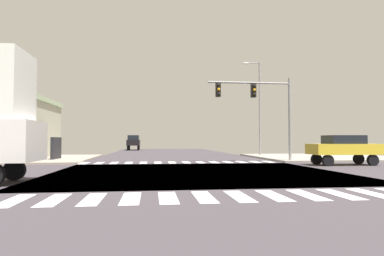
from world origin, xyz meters
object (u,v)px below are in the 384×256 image
Objects in this scene: traffic_signal_mast at (258,100)px; sedan_crossing_2 at (344,147)px; suv_leading_2 at (134,141)px; street_lamp at (258,101)px.

traffic_signal_mast reaches higher than sedan_crossing_2.
suv_leading_2 is (-10.42, 30.73, -3.11)m from traffic_signal_mast.
sedan_crossing_2 is (1.70, -12.11, -4.34)m from street_lamp.
suv_leading_2 is (-14.87, 34.24, 0.28)m from sedan_crossing_2.
sedan_crossing_2 is (4.45, -3.50, -3.39)m from traffic_signal_mast.
sedan_crossing_2 is at bearing 113.47° from suv_leading_2.
traffic_signal_mast is 0.66× the size of street_lamp.
traffic_signal_mast is 32.60m from suv_leading_2.
sedan_crossing_2 is at bearing -38.21° from traffic_signal_mast.
suv_leading_2 is at bearing 108.72° from traffic_signal_mast.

